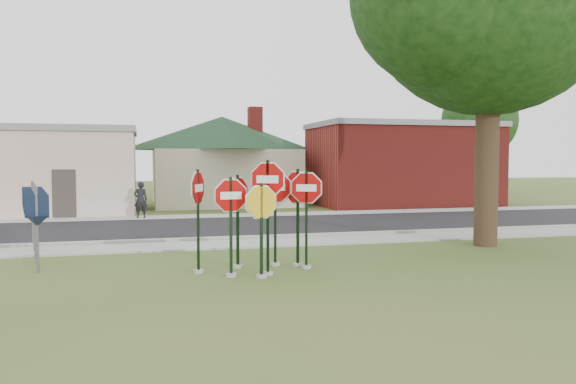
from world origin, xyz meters
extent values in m
plane|color=#314F1D|center=(0.00, 0.00, 0.00)|extent=(120.00, 120.00, 0.00)
cube|color=gray|center=(0.00, 5.50, 0.03)|extent=(60.00, 1.60, 0.06)
cube|color=black|center=(0.00, 10.00, 0.02)|extent=(60.00, 7.00, 0.04)
cube|color=gray|center=(0.00, 14.30, 0.03)|extent=(60.00, 1.60, 0.06)
cube|color=gray|center=(0.00, 6.50, 0.07)|extent=(60.00, 0.20, 0.14)
cylinder|color=gray|center=(0.11, 0.86, 0.04)|extent=(0.24, 0.24, 0.08)
cube|color=black|center=(0.11, 0.86, 1.31)|extent=(0.07, 0.07, 2.62)
cylinder|color=white|center=(0.11, 0.86, 2.18)|extent=(1.00, 0.45, 1.09)
cylinder|color=#940706|center=(0.11, 0.86, 2.18)|extent=(0.93, 0.42, 1.01)
cube|color=white|center=(0.11, 0.86, 2.18)|extent=(0.46, 0.21, 0.17)
cylinder|color=gray|center=(-0.09, 0.61, 0.04)|extent=(0.24, 0.24, 0.08)
cube|color=black|center=(-0.09, 0.61, 1.05)|extent=(0.07, 0.06, 2.11)
cylinder|color=white|center=(-0.09, 0.61, 1.69)|extent=(1.02, 0.22, 1.04)
cylinder|color=gold|center=(-0.09, 0.61, 1.69)|extent=(0.95, 0.21, 0.96)
cylinder|color=gray|center=(-0.73, 0.90, 0.04)|extent=(0.24, 0.24, 0.08)
cube|color=black|center=(-0.73, 0.90, 1.12)|extent=(0.06, 0.05, 2.24)
cylinder|color=white|center=(-0.73, 0.90, 1.83)|extent=(1.04, 0.09, 1.04)
cylinder|color=#940706|center=(-0.73, 0.90, 1.83)|extent=(0.96, 0.09, 0.96)
cube|color=white|center=(-0.73, 0.90, 1.83)|extent=(0.48, 0.04, 0.17)
cylinder|color=gray|center=(1.18, 1.39, 0.04)|extent=(0.24, 0.24, 0.08)
cube|color=black|center=(1.18, 1.39, 1.19)|extent=(0.07, 0.07, 2.37)
cylinder|color=white|center=(1.18, 1.39, 1.95)|extent=(0.99, 0.40, 1.05)
cylinder|color=#940706|center=(1.18, 1.39, 1.95)|extent=(0.91, 0.38, 0.98)
cube|color=white|center=(1.18, 1.39, 1.95)|extent=(0.46, 0.19, 0.17)
cylinder|color=gray|center=(0.54, 1.93, 0.04)|extent=(0.24, 0.24, 0.08)
cube|color=black|center=(0.54, 1.93, 1.20)|extent=(0.07, 0.07, 2.39)
cylinder|color=white|center=(0.54, 1.93, 1.95)|extent=(1.02, 0.45, 1.10)
cylinder|color=#940706|center=(0.54, 1.93, 1.95)|extent=(0.95, 0.42, 1.02)
cube|color=white|center=(0.54, 1.93, 1.95)|extent=(0.47, 0.21, 0.18)
cylinder|color=gray|center=(-0.41, 1.90, 0.04)|extent=(0.24, 0.24, 0.08)
cube|color=black|center=(-0.41, 1.90, 1.13)|extent=(0.08, 0.08, 2.26)
cylinder|color=white|center=(-0.41, 1.90, 1.83)|extent=(0.83, 0.69, 1.06)
cylinder|color=#940706|center=(-0.41, 1.90, 1.83)|extent=(0.77, 0.64, 0.98)
cube|color=white|center=(-0.41, 1.90, 1.83)|extent=(0.38, 0.32, 0.17)
cylinder|color=gray|center=(1.05, 1.72, 0.04)|extent=(0.24, 0.24, 0.08)
cube|color=black|center=(1.05, 1.72, 1.20)|extent=(0.08, 0.08, 2.40)
cylinder|color=white|center=(1.05, 1.72, 1.94)|extent=(0.79, 0.84, 1.14)
cylinder|color=#940706|center=(1.05, 1.72, 1.94)|extent=(0.73, 0.78, 1.05)
cube|color=white|center=(1.05, 1.72, 1.94)|extent=(0.37, 0.39, 0.18)
cylinder|color=gray|center=(-1.39, 1.50, 0.04)|extent=(0.24, 0.24, 0.08)
cube|color=black|center=(-1.39, 1.50, 1.20)|extent=(0.07, 0.08, 2.40)
cylinder|color=white|center=(-1.39, 1.50, 1.97)|extent=(0.47, 0.98, 1.07)
cylinder|color=#940706|center=(-1.39, 1.50, 1.97)|extent=(0.44, 0.91, 0.99)
cube|color=white|center=(-1.39, 1.50, 1.97)|extent=(0.22, 0.45, 0.17)
cube|color=#59595E|center=(-5.00, 2.50, 1.00)|extent=(0.05, 0.05, 2.00)
cube|color=black|center=(-5.00, 2.50, 1.55)|extent=(0.55, 0.13, 0.55)
cone|color=black|center=(-5.00, 2.50, 1.20)|extent=(0.65, 0.65, 0.25)
cube|color=#59595E|center=(-5.20, 3.50, 1.00)|extent=(0.05, 0.05, 2.00)
cube|color=black|center=(-5.20, 3.50, 1.55)|extent=(0.55, 0.09, 0.55)
cone|color=black|center=(-5.20, 3.50, 1.20)|extent=(0.62, 0.62, 0.25)
cube|color=#59595E|center=(-5.40, 4.50, 1.00)|extent=(0.05, 0.05, 2.00)
cube|color=black|center=(-5.40, 4.50, 1.55)|extent=(0.55, 0.05, 0.55)
cone|color=black|center=(-5.40, 4.50, 1.20)|extent=(0.58, 0.58, 0.25)
cube|color=#59595E|center=(-5.60, 5.50, 1.00)|extent=(0.05, 0.05, 2.00)
cube|color=black|center=(-5.60, 5.50, 1.55)|extent=(0.55, 0.05, 0.55)
cone|color=black|center=(-5.60, 5.50, 1.20)|extent=(0.58, 0.58, 0.25)
cube|color=#59595E|center=(-5.80, 6.50, 1.00)|extent=(0.05, 0.05, 2.00)
cube|color=black|center=(-5.80, 6.50, 1.55)|extent=(0.55, 0.09, 0.55)
cone|color=black|center=(-5.80, 6.50, 1.20)|extent=(0.62, 0.62, 0.25)
cube|color=beige|center=(-9.00, 18.00, 2.00)|extent=(12.00, 6.00, 4.00)
cube|color=slate|center=(-9.00, 18.00, 4.05)|extent=(12.20, 6.20, 0.30)
cube|color=#332D28|center=(-6.00, 15.02, 1.10)|extent=(1.00, 0.10, 2.20)
cube|color=#C3B39B|center=(2.00, 22.00, 1.60)|extent=(8.00, 8.00, 3.20)
pyramid|color=black|center=(2.00, 22.00, 5.20)|extent=(11.60, 11.60, 2.00)
cube|color=maroon|center=(4.00, 22.00, 5.00)|extent=(0.80, 0.80, 1.60)
cube|color=maroon|center=(12.00, 18.50, 2.25)|extent=(10.00, 6.00, 4.50)
cube|color=slate|center=(12.00, 18.50, 4.60)|extent=(10.20, 6.20, 0.30)
cube|color=white|center=(10.00, 15.55, 2.60)|extent=(2.00, 0.08, 0.90)
cylinder|color=black|center=(7.50, 3.50, 3.03)|extent=(0.70, 0.70, 6.05)
cylinder|color=black|center=(22.00, 26.00, 2.00)|extent=(0.50, 0.50, 4.00)
sphere|color=black|center=(22.00, 26.00, 5.60)|extent=(5.60, 5.60, 5.60)
imported|color=black|center=(-2.73, 14.01, 0.87)|extent=(0.63, 0.45, 1.61)
camera|label=1|loc=(-2.61, -11.47, 2.62)|focal=35.00mm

